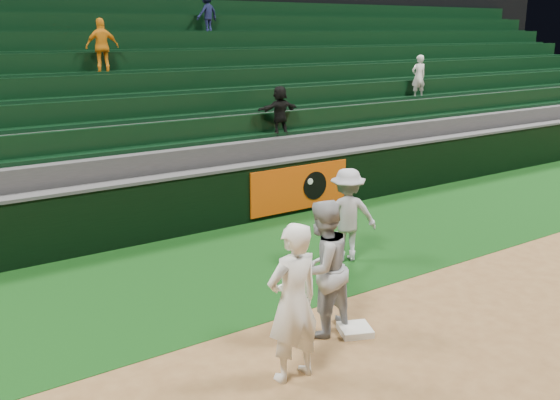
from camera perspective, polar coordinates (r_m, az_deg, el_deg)
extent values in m
plane|color=brown|center=(8.66, 5.57, -12.28)|extent=(70.00, 70.00, 0.00)
cube|color=black|center=(10.90, -4.67, -6.25)|extent=(36.00, 4.20, 0.01)
cube|color=silver|center=(8.74, 6.88, -11.71)|extent=(0.55, 0.55, 0.09)
imported|color=white|center=(7.28, 1.20, -9.35)|extent=(0.71, 0.48, 1.93)
imported|color=#9DA0A7|center=(8.36, 3.85, -6.24)|extent=(1.01, 0.84, 1.87)
imported|color=#A7A9B5|center=(11.07, 6.15, -1.36)|extent=(1.24, 1.04, 1.67)
cube|color=black|center=(12.58, -9.76, -0.61)|extent=(36.00, 0.35, 1.20)
cube|color=#D84C0A|center=(13.89, 1.84, 1.13)|extent=(2.60, 0.05, 1.00)
cylinder|color=black|center=(14.11, 3.22, 1.33)|extent=(0.64, 0.02, 0.64)
cylinder|color=white|center=(13.97, 2.79, 1.71)|extent=(0.14, 0.02, 0.14)
cube|color=#424244|center=(12.42, -9.89, 2.14)|extent=(36.00, 0.40, 0.06)
cube|color=#333335|center=(13.16, -11.15, 1.05)|extent=(36.00, 0.85, 1.65)
cube|color=black|center=(13.17, -11.84, 5.81)|extent=(36.00, 0.14, 0.50)
cube|color=black|center=(13.05, -11.49, 4.80)|extent=(36.00, 0.45, 0.08)
cube|color=#333335|center=(13.87, -12.61, 2.65)|extent=(36.00, 0.85, 2.10)
cube|color=black|center=(13.89, -13.33, 8.08)|extent=(36.00, 0.14, 0.50)
cube|color=black|center=(13.76, -13.01, 7.15)|extent=(36.00, 0.45, 0.08)
cube|color=#333335|center=(14.61, -13.94, 4.10)|extent=(36.00, 0.85, 2.55)
cube|color=black|center=(14.64, -14.69, 10.11)|extent=(36.00, 0.14, 0.50)
cube|color=black|center=(14.50, -14.39, 9.25)|extent=(36.00, 0.45, 0.08)
cube|color=#333335|center=(15.35, -15.14, 5.40)|extent=(36.00, 0.85, 3.00)
cube|color=black|center=(15.41, -15.93, 11.94)|extent=(36.00, 0.14, 0.50)
cube|color=black|center=(15.26, -15.65, 11.14)|extent=(36.00, 0.45, 0.08)
cube|color=#333335|center=(16.11, -16.23, 6.58)|extent=(36.00, 0.85, 3.45)
cube|color=black|center=(16.20, -17.06, 13.59)|extent=(36.00, 0.14, 0.50)
cube|color=black|center=(16.04, -16.81, 12.85)|extent=(36.00, 0.45, 0.08)
cube|color=#333335|center=(16.89, -17.23, 7.65)|extent=(36.00, 0.85, 3.90)
cube|color=black|center=(17.01, -18.10, 15.08)|extent=(36.00, 0.14, 0.50)
cube|color=black|center=(16.84, -17.86, 14.39)|extent=(36.00, 0.45, 0.08)
cube|color=#333335|center=(17.67, -18.14, 8.62)|extent=(36.00, 0.85, 4.35)
cube|color=black|center=(17.83, -19.06, 16.43)|extent=(36.00, 0.14, 0.50)
cube|color=black|center=(17.66, -18.84, 15.79)|extent=(36.00, 0.45, 0.08)
imported|color=orange|center=(15.09, -15.94, 13.33)|extent=(0.76, 0.37, 1.26)
imported|color=black|center=(14.33, -0.01, 8.16)|extent=(1.06, 0.34, 1.14)
imported|color=silver|center=(18.43, 12.55, 10.93)|extent=(0.50, 0.38, 1.22)
imported|color=#101436|center=(18.10, -6.70, 16.63)|extent=(0.80, 0.60, 1.10)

